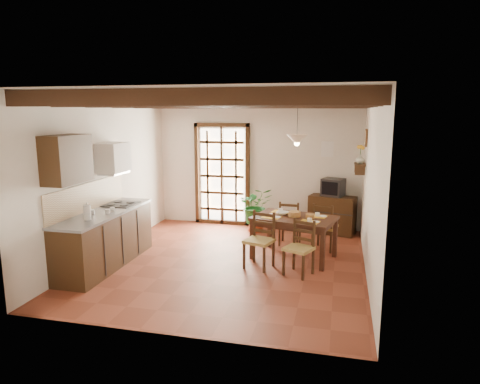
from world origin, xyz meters
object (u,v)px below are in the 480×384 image
(chair_near_right, at_px, (299,258))
(potted_plant, at_px, (256,205))
(kitchen_counter, at_px, (106,238))
(chair_far_right, at_px, (324,235))
(chair_near_left, at_px, (259,250))
(chair_far_left, at_px, (290,231))
(dining_table, at_px, (294,222))
(crt_tv, at_px, (333,187))
(pendant_lamp, at_px, (297,139))
(sideboard, at_px, (332,215))

(chair_near_right, relative_size, potted_plant, 0.43)
(kitchen_counter, distance_m, chair_far_right, 3.89)
(chair_near_left, bearing_deg, potted_plant, 119.29)
(chair_far_left, bearing_deg, chair_near_left, 79.08)
(dining_table, height_order, crt_tv, crt_tv)
(dining_table, distance_m, chair_near_left, 0.86)
(chair_near_left, height_order, pendant_lamp, pendant_lamp)
(sideboard, bearing_deg, kitchen_counter, -127.11)
(chair_near_right, xyz_separation_m, chair_far_left, (-0.32, 1.52, -0.00))
(chair_far_right, height_order, crt_tv, crt_tv)
(kitchen_counter, distance_m, dining_table, 3.20)
(kitchen_counter, distance_m, chair_near_right, 3.19)
(chair_near_left, height_order, chair_far_right, chair_near_left)
(dining_table, relative_size, chair_near_right, 1.78)
(chair_far_right, height_order, pendant_lamp, pendant_lamp)
(chair_far_right, bearing_deg, pendant_lamp, 60.57)
(chair_far_right, xyz_separation_m, potted_plant, (-1.48, 0.92, 0.29))
(chair_near_left, bearing_deg, pendant_lamp, 70.70)
(chair_near_right, xyz_separation_m, crt_tv, (0.44, 2.51, 0.71))
(chair_far_right, xyz_separation_m, crt_tv, (0.11, 1.15, 0.71))
(pendant_lamp, bearing_deg, crt_tv, 69.79)
(kitchen_counter, bearing_deg, chair_far_right, 25.48)
(dining_table, height_order, chair_far_left, chair_far_left)
(kitchen_counter, bearing_deg, chair_far_left, 32.82)
(chair_near_left, relative_size, chair_far_right, 1.04)
(chair_far_right, bearing_deg, crt_tv, -79.44)
(kitchen_counter, xyz_separation_m, dining_table, (3.00, 1.07, 0.17))
(sideboard, height_order, pendant_lamp, pendant_lamp)
(crt_tv, height_order, potted_plant, potted_plant)
(kitchen_counter, bearing_deg, chair_near_left, 10.84)
(chair_near_right, relative_size, chair_far_left, 1.00)
(kitchen_counter, xyz_separation_m, chair_near_right, (3.17, 0.31, -0.20))
(pendant_lamp, bearing_deg, potted_plant, 124.69)
(dining_table, bearing_deg, chair_far_right, 63.98)
(chair_far_right, bearing_deg, chair_near_left, 65.81)
(dining_table, relative_size, crt_tv, 2.94)
(kitchen_counter, relative_size, dining_table, 1.46)
(chair_near_left, relative_size, crt_tv, 1.76)
(dining_table, distance_m, potted_plant, 1.81)
(crt_tv, bearing_deg, sideboard, 109.66)
(chair_near_right, xyz_separation_m, sideboard, (0.44, 2.51, 0.13))
(chair_far_left, bearing_deg, kitchen_counter, 35.97)
(dining_table, distance_m, crt_tv, 1.88)
(chair_near_right, height_order, chair_far_right, chair_far_right)
(sideboard, bearing_deg, chair_near_left, -100.39)
(dining_table, relative_size, chair_near_left, 1.67)
(chair_far_left, xyz_separation_m, crt_tv, (0.77, 0.98, 0.72))
(sideboard, relative_size, crt_tv, 1.79)
(chair_far_left, distance_m, potted_plant, 1.16)
(chair_near_left, xyz_separation_m, chair_near_right, (0.66, -0.17, -0.02))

